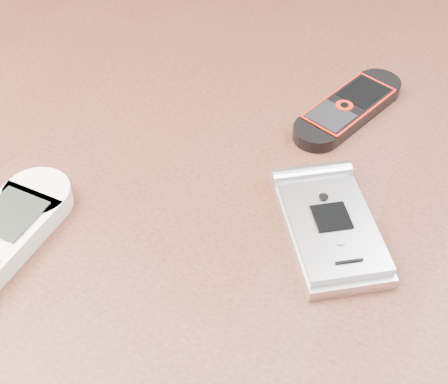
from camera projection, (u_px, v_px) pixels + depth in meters
The scene contains 3 objects.
table at pixel (219, 283), 0.54m from camera, with size 1.20×0.80×0.75m.
nokia_black_red at pixel (349, 108), 0.53m from camera, with size 0.04×0.13×0.01m, color black.
motorola_razr at pixel (331, 228), 0.44m from camera, with size 0.06×0.12×0.02m, color silver.
Camera 1 is at (0.14, -0.29, 1.09)m, focal length 50.00 mm.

